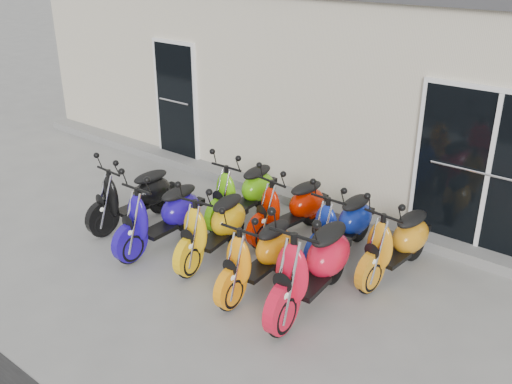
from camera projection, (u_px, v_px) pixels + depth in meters
ground at (228, 256)px, 7.78m from camera, size 80.00×80.00×0.00m
building at (408, 76)px, 10.83m from camera, size 14.00×6.00×3.20m
front_step at (311, 203)px, 9.19m from camera, size 14.00×0.40×0.15m
door_left at (176, 98)px, 10.66m from camera, size 1.07×0.08×2.22m
door_right at (490, 169)px, 7.32m from camera, size 2.02×0.08×2.22m
scooter_front_black at (132, 187)px, 8.43m from camera, size 0.67×1.65×1.20m
scooter_front_blue at (160, 206)px, 7.79m from camera, size 0.67×1.71×1.25m
scooter_front_orange_a at (213, 217)px, 7.50m from camera, size 0.85×1.72×1.22m
scooter_front_orange_b at (258, 246)px, 6.83m from camera, size 0.69×1.64×1.19m
scooter_front_red at (312, 254)px, 6.44m from camera, size 0.86×1.94×1.39m
scooter_back_green at (243, 183)px, 8.54m from camera, size 0.68×1.69×1.23m
scooter_back_red at (290, 199)px, 8.08m from camera, size 0.79×1.67×1.19m
scooter_back_blue at (342, 215)px, 7.58m from camera, size 0.61×1.63×1.19m
scooter_back_yellow at (397, 233)px, 7.10m from camera, size 0.72×1.68×1.21m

